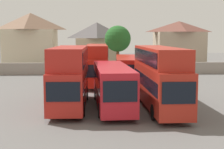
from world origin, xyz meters
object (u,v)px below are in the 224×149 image
Objects in this scene: bus_4 at (97,62)px; bus_1 at (70,74)px; house_terrace_centre at (97,45)px; house_terrace_right at (179,44)px; house_terrace_left at (31,40)px; bus_3 at (159,74)px; bus_2 at (112,84)px; bus_5 at (127,68)px; tree_behind_wall at (118,39)px.

bus_1 is at bearing -8.89° from bus_4.
house_terrace_right reaches higher than house_terrace_centre.
house_terrace_left is (-11.47, 19.96, 2.34)m from bus_4.
bus_3 is 1.22× the size of house_terrace_left.
bus_5 is (2.53, 13.71, -0.07)m from bus_2.
house_terrace_centre is (-0.96, 33.94, 2.26)m from bus_2.
house_terrace_right reaches higher than bus_1.
house_terrace_left is 1.13× the size of house_terrace_right.
bus_2 is (3.40, -0.24, -0.82)m from bus_1.
tree_behind_wall reaches higher than bus_5.
bus_2 is 0.95× the size of bus_4.
bus_3 is 1.61× the size of tree_behind_wall.
house_terrace_left reaches higher than bus_1.
house_terrace_right is at bearing 143.60° from bus_4.
bus_1 is at bearing -20.13° from bus_5.
bus_3 is at bearing -106.59° from house_terrace_right.
house_terrace_centre reaches higher than bus_2.
bus_1 is 0.87× the size of bus_3.
bus_3 is 1.45× the size of house_terrace_centre.
house_terrace_centre is at bearing 112.64° from tree_behind_wall.
bus_3 is (7.12, -0.73, 0.00)m from bus_1.
bus_3 is 14.93m from bus_4.
bus_5 is (-1.19, 14.20, -0.89)m from bus_3.
bus_3 is 37.86m from house_terrace_left.
bus_4 is 13.29m from tree_behind_wall.
house_terrace_centre is at bearing -166.56° from bus_5.
bus_1 reaches higher than bus_2.
house_terrace_right is (14.99, 19.85, 1.62)m from bus_4.
bus_4 is at bearing -127.06° from house_terrace_right.
house_terrace_left reaches higher than house_terrace_centre.
house_terrace_left is 11.70m from house_terrace_centre.
bus_5 is at bearing -88.79° from tree_behind_wall.
bus_2 is 1.54× the size of tree_behind_wall.
bus_2 is 36.29m from house_terrace_right.
bus_1 is at bearing -96.22° from bus_2.
tree_behind_wall is at bearing -175.15° from bus_5.
bus_2 is 26.50m from tree_behind_wall.
bus_1 is 37.47m from house_terrace_right.
bus_4 is 3.77m from bus_5.
house_terrace_centre is (11.66, 0.35, -0.81)m from house_terrace_left.
house_terrace_right is (26.46, -0.12, -0.72)m from house_terrace_left.
bus_1 is at bearing -102.33° from tree_behind_wall.
bus_1 is 7.16m from bus_3.
house_terrace_centre is at bearing 176.74° from bus_1.
bus_1 reaches higher than bus_4.
tree_behind_wall reaches higher than bus_4.
bus_1 is 0.91× the size of bus_2.
house_terrace_left is (-16.35, 34.08, 2.25)m from bus_3.
bus_3 reaches higher than bus_4.
house_terrace_right is (11.31, 19.76, 2.42)m from bus_5.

